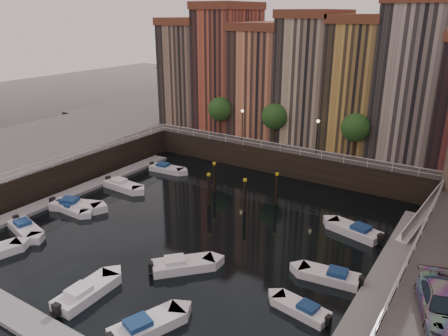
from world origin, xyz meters
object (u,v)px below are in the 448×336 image
Objects in this scene: gangway at (423,212)px; mooring_pilings at (236,188)px; boat_left_1 at (72,209)px; car_c at (442,307)px; boat_left_2 at (75,205)px; boat_left_0 at (25,229)px.

mooring_pilings is (-17.24, -3.90, -0.27)m from gangway.
car_c is at bearing -2.64° from boat_left_1.
boat_left_1 is (-12.56, -10.60, -1.32)m from mooring_pilings.
car_c is (3.43, -16.58, 1.87)m from gangway.
boat_left_2 is (-0.22, 0.58, 0.08)m from boat_left_1.
boat_left_1 is 0.79× the size of boat_left_2.
gangway is 33.18m from boat_left_1.
mooring_pilings is 1.77× the size of boat_left_1.
mooring_pilings is 1.39× the size of boat_left_2.
mooring_pilings is 1.54× the size of boat_left_0.
boat_left_0 is at bearing -128.59° from mooring_pilings.
gangway is at bearing 4.42° from boat_left_2.
car_c is at bearing -31.51° from mooring_pilings.
car_c reaches higher than boat_left_0.
boat_left_1 is at bearing -139.86° from mooring_pilings.
boat_left_1 is at bearing -154.06° from gangway.
car_c reaches higher than boat_left_2.
gangway is at bearing 12.76° from mooring_pilings.
mooring_pilings is 16.49m from boat_left_1.
mooring_pilings is at bearing -167.24° from gangway.
mooring_pilings is 1.38× the size of car_c.
boat_left_1 is 0.78× the size of car_c.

